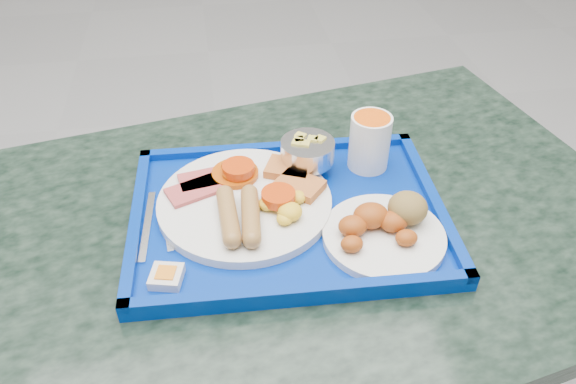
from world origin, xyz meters
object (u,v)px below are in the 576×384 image
at_px(table, 296,292).
at_px(main_plate, 249,199).
at_px(bread_plate, 386,227).
at_px(fruit_bowl, 307,152).
at_px(tray, 288,215).
at_px(juice_cup, 370,140).

relative_size(table, main_plate, 4.44).
xyz_separation_m(table, bread_plate, (0.12, -0.08, 0.21)).
bearing_deg(fruit_bowl, tray, -116.22).
height_order(main_plate, juice_cup, juice_cup).
distance_m(main_plate, fruit_bowl, 0.14).
bearing_deg(main_plate, bread_plate, -27.60).
bearing_deg(juice_cup, table, -144.64).
height_order(tray, main_plate, main_plate).
xyz_separation_m(bread_plate, fruit_bowl, (-0.09, 0.18, 0.02)).
distance_m(tray, fruit_bowl, 0.12).
bearing_deg(bread_plate, main_plate, 152.40).
bearing_deg(tray, fruit_bowl, 63.78).
bearing_deg(fruit_bowl, bread_plate, -64.28).
xyz_separation_m(fruit_bowl, juice_cup, (0.11, 0.00, 0.01)).
relative_size(bread_plate, juice_cup, 1.88).
relative_size(table, tray, 2.44).
height_order(main_plate, bread_plate, bread_plate).
xyz_separation_m(main_plate, fruit_bowl, (0.11, 0.08, 0.03)).
relative_size(table, juice_cup, 12.65).
bearing_deg(tray, main_plate, 158.59).
distance_m(main_plate, bread_plate, 0.22).
height_order(bread_plate, fruit_bowl, fruit_bowl).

